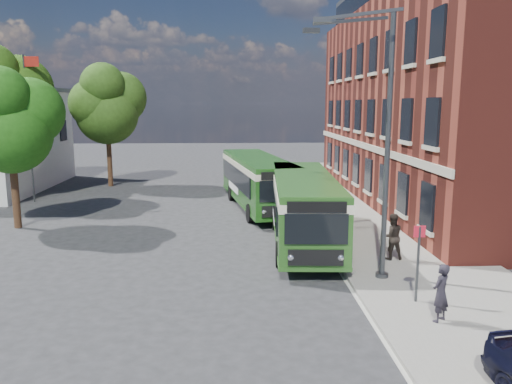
{
  "coord_description": "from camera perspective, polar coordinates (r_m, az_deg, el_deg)",
  "views": [
    {
      "loc": [
        0.08,
        -18.39,
        6.11
      ],
      "look_at": [
        1.06,
        3.6,
        2.2
      ],
      "focal_mm": 35.0,
      "sensor_mm": 36.0,
      "label": 1
    }
  ],
  "objects": [
    {
      "name": "ground",
      "position": [
        19.38,
        -2.68,
        -8.32
      ],
      "size": [
        120.0,
        120.0,
        0.0
      ],
      "primitive_type": "plane",
      "color": "#292A2C",
      "rests_on": "ground"
    },
    {
      "name": "pavement",
      "position": [
        27.94,
        11.87,
        -2.62
      ],
      "size": [
        6.0,
        48.0,
        0.15
      ],
      "primitive_type": "cube",
      "color": "gray",
      "rests_on": "ground"
    },
    {
      "name": "kerb_line",
      "position": [
        27.36,
        5.66,
        -2.87
      ],
      "size": [
        0.12,
        48.0,
        0.01
      ],
      "primitive_type": "cube",
      "color": "beige",
      "rests_on": "ground"
    },
    {
      "name": "brick_office",
      "position": [
        33.43,
        22.47,
        10.8
      ],
      "size": [
        12.1,
        26.0,
        14.2
      ],
      "color": "maroon",
      "rests_on": "ground"
    },
    {
      "name": "flagpole",
      "position": [
        33.82,
        -24.49,
        7.2
      ],
      "size": [
        0.95,
        0.1,
        9.0
      ],
      "color": "#373A3C",
      "rests_on": "ground"
    },
    {
      "name": "street_lamp",
      "position": [
        17.12,
        13.66,
        5.37
      ],
      "size": [
        2.96,
        2.38,
        9.0
      ],
      "color": "#373A3C",
      "rests_on": "ground"
    },
    {
      "name": "bus_stop_sign",
      "position": [
        15.91,
        18.04,
        -7.26
      ],
      "size": [
        0.35,
        0.08,
        2.52
      ],
      "color": "#373A3C",
      "rests_on": "ground"
    },
    {
      "name": "bus_front",
      "position": [
        21.98,
        5.47,
        -1.2
      ],
      "size": [
        3.15,
        10.61,
        3.02
      ],
      "color": "#28581D",
      "rests_on": "ground"
    },
    {
      "name": "bus_rear",
      "position": [
        29.31,
        0.19,
        1.68
      ],
      "size": [
        4.3,
        11.14,
        3.02
      ],
      "color": "#1C4C15",
      "rests_on": "ground"
    },
    {
      "name": "pedestrian_a",
      "position": [
        14.89,
        20.36,
        -10.75
      ],
      "size": [
        0.72,
        0.69,
        1.65
      ],
      "primitive_type": "imported",
      "rotation": [
        0.0,
        0.0,
        3.81
      ],
      "color": "#231F28",
      "rests_on": "pavement"
    },
    {
      "name": "pedestrian_b",
      "position": [
        20.01,
        15.26,
        -4.92
      ],
      "size": [
        0.9,
        0.71,
        1.81
      ],
      "primitive_type": "imported",
      "rotation": [
        0.0,
        0.0,
        3.17
      ],
      "color": "black",
      "rests_on": "pavement"
    },
    {
      "name": "tree_left",
      "position": [
        26.9,
        -26.3,
        7.36
      ],
      "size": [
        4.65,
        4.42,
        7.84
      ],
      "color": "#382314",
      "rests_on": "ground"
    },
    {
      "name": "tree_mid",
      "position": [
        35.03,
        -27.2,
        9.75
      ],
      "size": [
        5.74,
        5.46,
        9.69
      ],
      "color": "#382314",
      "rests_on": "ground"
    },
    {
      "name": "tree_right",
      "position": [
        38.45,
        -16.62,
        9.64
      ],
      "size": [
        5.32,
        5.06,
        8.98
      ],
      "color": "#382314",
      "rests_on": "ground"
    }
  ]
}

